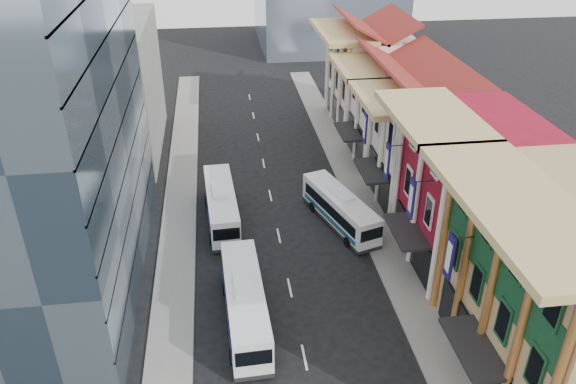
{
  "coord_description": "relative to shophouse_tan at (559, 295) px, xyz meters",
  "views": [
    {
      "loc": [
        -4.42,
        -17.57,
        26.54
      ],
      "look_at": [
        0.49,
        19.74,
        5.48
      ],
      "focal_mm": 35.0,
      "sensor_mm": 36.0,
      "label": 1
    }
  ],
  "objects": [
    {
      "name": "sidewalk_left",
      "position": [
        -22.5,
        17.0,
        -5.92
      ],
      "size": [
        3.0,
        90.0,
        0.15
      ],
      "primitive_type": "cube",
      "color": "slate",
      "rests_on": "ground"
    },
    {
      "name": "shophouse_red",
      "position": [
        0.0,
        12.0,
        0.0
      ],
      "size": [
        8.0,
        10.0,
        12.0
      ],
      "primitive_type": "cube",
      "color": "maroon",
      "rests_on": "ground"
    },
    {
      "name": "shophouse_cream_near",
      "position": [
        0.0,
        21.5,
        -1.0
      ],
      "size": [
        8.0,
        9.0,
        10.0
      ],
      "primitive_type": "cube",
      "color": "white",
      "rests_on": "ground"
    },
    {
      "name": "bus_right",
      "position": [
        -8.5,
        18.12,
        -4.39
      ],
      "size": [
        5.29,
        10.26,
        3.22
      ],
      "primitive_type": null,
      "rotation": [
        0.0,
        0.0,
        0.31
      ],
      "color": "white",
      "rests_on": "ground"
    },
    {
      "name": "office_block_far",
      "position": [
        -30.0,
        37.0,
        1.0
      ],
      "size": [
        10.0,
        18.0,
        14.0
      ],
      "primitive_type": "cube",
      "color": "gray",
      "rests_on": "ground"
    },
    {
      "name": "shophouse_cream_far",
      "position": [
        0.0,
        41.0,
        -0.5
      ],
      "size": [
        8.0,
        12.0,
        11.0
      ],
      "primitive_type": "cube",
      "color": "white",
      "rests_on": "ground"
    },
    {
      "name": "sidewalk_right",
      "position": [
        -5.5,
        17.0,
        -5.92
      ],
      "size": [
        3.0,
        90.0,
        0.15
      ],
      "primitive_type": "cube",
      "color": "slate",
      "rests_on": "ground"
    },
    {
      "name": "bus_left_near",
      "position": [
        -17.47,
        6.72,
        -4.26
      ],
      "size": [
        2.9,
        10.9,
        3.47
      ],
      "primitive_type": null,
      "rotation": [
        0.0,
        0.0,
        0.03
      ],
      "color": "white",
      "rests_on": "ground"
    },
    {
      "name": "shophouse_cream_mid",
      "position": [
        0.0,
        30.5,
        -1.0
      ],
      "size": [
        8.0,
        9.0,
        10.0
      ],
      "primitive_type": "cube",
      "color": "white",
      "rests_on": "ground"
    },
    {
      "name": "bus_left_far",
      "position": [
        -18.69,
        20.01,
        -4.31
      ],
      "size": [
        3.01,
        10.62,
        3.37
      ],
      "primitive_type": null,
      "rotation": [
        0.0,
        0.0,
        0.05
      ],
      "color": "silver",
      "rests_on": "ground"
    },
    {
      "name": "office_tower",
      "position": [
        -31.0,
        14.0,
        9.0
      ],
      "size": [
        12.0,
        26.0,
        30.0
      ],
      "primitive_type": "cube",
      "color": "#415768",
      "rests_on": "ground"
    },
    {
      "name": "shophouse_tan",
      "position": [
        0.0,
        0.0,
        0.0
      ],
      "size": [
        8.0,
        14.0,
        12.0
      ],
      "primitive_type": "cube",
      "color": "tan",
      "rests_on": "ground"
    }
  ]
}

